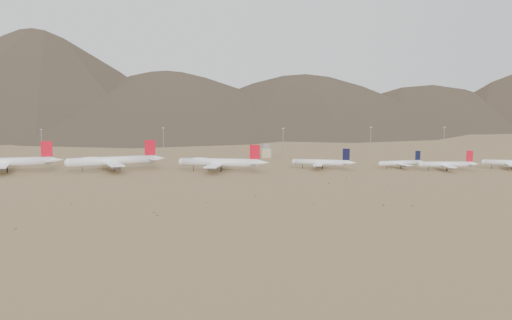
{
  "coord_description": "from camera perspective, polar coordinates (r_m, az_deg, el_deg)",
  "views": [
    {
      "loc": [
        -13.08,
        -369.69,
        50.81
      ],
      "look_at": [
        14.9,
        30.0,
        7.6
      ],
      "focal_mm": 40.0,
      "sensor_mm": 36.0,
      "label": 1
    }
  ],
  "objects": [
    {
      "name": "ground",
      "position": [
        373.39,
        -1.96,
        -1.67
      ],
      "size": [
        3000.0,
        3000.0,
        0.0
      ],
      "primitive_type": "plane",
      "color": "#A28153",
      "rests_on": "ground"
    },
    {
      "name": "mountain_ridge",
      "position": [
        1273.62,
        -3.46,
        10.61
      ],
      "size": [
        4400.0,
        1000.0,
        300.0
      ],
      "color": "#48382B",
      "rests_on": "ground"
    },
    {
      "name": "widebody_west",
      "position": [
        428.83,
        -23.77,
        -0.19
      ],
      "size": [
        70.07,
        55.15,
        21.18
      ],
      "rotation": [
        0.0,
        0.0,
        0.23
      ],
      "color": "white",
      "rests_on": "ground"
    },
    {
      "name": "widebody_centre",
      "position": [
        413.76,
        -14.14,
        -0.08
      ],
      "size": [
        67.51,
        53.95,
        21.02
      ],
      "rotation": [
        0.0,
        0.0,
        0.35
      ],
      "color": "white",
      "rests_on": "ground"
    },
    {
      "name": "widebody_east",
      "position": [
        397.71,
        -3.61,
        -0.23
      ],
      "size": [
        63.67,
        50.09,
        19.23
      ],
      "rotation": [
        0.0,
        0.0,
        -0.23
      ],
      "color": "white",
      "rests_on": "ground"
    },
    {
      "name": "narrowbody_a",
      "position": [
        413.96,
        6.69,
        -0.24
      ],
      "size": [
        45.06,
        33.51,
        15.38
      ],
      "rotation": [
        0.0,
        0.0,
        -0.31
      ],
      "color": "white",
      "rests_on": "ground"
    },
    {
      "name": "narrowbody_b",
      "position": [
        429.66,
        14.32,
        -0.28
      ],
      "size": [
        37.65,
        27.66,
        12.6
      ],
      "rotation": [
        0.0,
        0.0,
        0.22
      ],
      "color": "white",
      "rests_on": "ground"
    },
    {
      "name": "narrowbody_c",
      "position": [
        424.68,
        18.62,
        -0.41
      ],
      "size": [
        43.36,
        31.09,
        14.3
      ],
      "rotation": [
        0.0,
        0.0,
        -0.04
      ],
      "color": "white",
      "rests_on": "ground"
    },
    {
      "name": "control_tower",
      "position": [
        493.68,
        1.02,
        0.87
      ],
      "size": [
        8.0,
        8.0,
        12.0
      ],
      "color": "tan",
      "rests_on": "ground"
    },
    {
      "name": "mast_far_west",
      "position": [
        507.58,
        -20.65,
        1.62
      ],
      "size": [
        2.0,
        0.6,
        25.7
      ],
      "color": "gray",
      "rests_on": "ground"
    },
    {
      "name": "mast_west",
      "position": [
        507.69,
        -9.24,
        1.94
      ],
      "size": [
        2.0,
        0.6,
        25.7
      ],
      "color": "gray",
      "rests_on": "ground"
    },
    {
      "name": "mast_centre",
      "position": [
        492.7,
        2.73,
        1.89
      ],
      "size": [
        2.0,
        0.6,
        25.7
      ],
      "color": "gray",
      "rests_on": "ground"
    },
    {
      "name": "mast_east",
      "position": [
        522.83,
        11.39,
        2.02
      ],
      "size": [
        2.0,
        0.6,
        25.7
      ],
      "color": "gray",
      "rests_on": "ground"
    },
    {
      "name": "mast_far_east",
      "position": [
        537.42,
        18.29,
        1.94
      ],
      "size": [
        2.0,
        0.6,
        25.7
      ],
      "color": "gray",
      "rests_on": "ground"
    },
    {
      "name": "desert_scrub",
      "position": [
        288.54,
        -1.69,
        -3.92
      ],
      "size": [
        442.24,
        175.17,
        0.81
      ],
      "color": "olive",
      "rests_on": "ground"
    }
  ]
}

